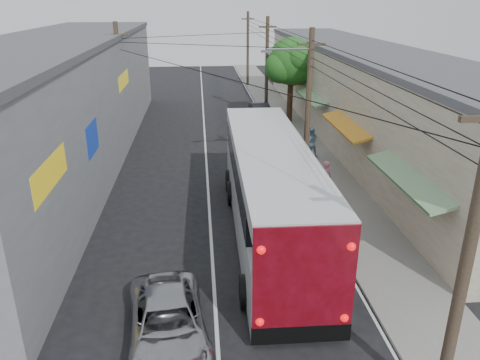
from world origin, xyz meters
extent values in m
cube|color=slate|center=(6.50, 20.00, 0.06)|extent=(3.00, 80.00, 0.12)
cube|color=beige|center=(11.00, 22.00, 3.00)|extent=(6.00, 40.00, 6.00)
cube|color=#4C4C51|center=(11.00, 22.00, 6.10)|extent=(6.20, 40.00, 0.30)
cube|color=#176A1A|center=(7.70, 6.00, 2.90)|extent=(1.39, 6.00, 0.46)
cube|color=#D35F18|center=(7.70, 14.00, 2.90)|extent=(1.39, 6.00, 0.46)
cube|color=#176A1A|center=(7.70, 22.00, 2.90)|extent=(1.39, 6.00, 0.46)
cube|color=#D35F18|center=(7.70, 30.00, 2.90)|extent=(1.39, 6.00, 0.46)
cube|color=#176A1A|center=(7.70, 38.00, 2.90)|extent=(1.39, 6.00, 0.46)
cube|color=gray|center=(-8.50, 18.00, 3.50)|extent=(7.00, 36.00, 7.00)
cube|color=#4C4C51|center=(-8.50, 18.00, 7.10)|extent=(7.20, 36.00, 0.30)
cube|color=yellow|center=(-5.05, 4.00, 4.20)|extent=(0.12, 3.50, 1.00)
cube|color=#1433A5|center=(-5.05, 10.00, 3.60)|extent=(0.12, 2.20, 1.40)
cube|color=yellow|center=(-5.05, 20.00, 4.50)|extent=(0.12, 4.00, 0.90)
cylinder|color=#473828|center=(5.20, -2.00, 4.00)|extent=(0.28, 0.28, 8.00)
cylinder|color=#473828|center=(5.20, 13.00, 4.00)|extent=(0.28, 0.28, 8.00)
cube|color=#473828|center=(5.20, 13.00, 7.20)|extent=(1.40, 0.12, 0.12)
cylinder|color=#473828|center=(5.20, 28.00, 4.00)|extent=(0.28, 0.28, 8.00)
cube|color=#473828|center=(5.20, 28.00, 7.20)|extent=(1.40, 0.12, 0.12)
cylinder|color=#473828|center=(5.20, 43.00, 4.00)|extent=(0.28, 0.28, 8.00)
cube|color=#473828|center=(5.20, 43.00, 7.20)|extent=(1.40, 0.12, 0.12)
cylinder|color=#473828|center=(-5.20, 20.00, 4.00)|extent=(0.28, 0.28, 8.00)
cube|color=#473828|center=(-5.20, 20.00, 7.20)|extent=(1.40, 0.12, 0.12)
cylinder|color=#59595E|center=(4.10, 13.00, 7.00)|extent=(2.20, 0.10, 0.10)
cube|color=#59595E|center=(3.00, 13.00, 6.90)|extent=(0.50, 0.18, 0.12)
cylinder|color=#3F2B19|center=(6.80, 26.00, 2.00)|extent=(0.44, 0.44, 4.00)
sphere|color=#224F15|center=(6.80, 26.00, 4.80)|extent=(3.60, 3.60, 3.60)
sphere|color=#224F15|center=(7.80, 26.60, 4.20)|extent=(2.60, 2.60, 2.60)
sphere|color=#224F15|center=(5.90, 25.60, 4.40)|extent=(2.40, 2.40, 2.40)
sphere|color=#224F15|center=(7.20, 25.00, 5.20)|extent=(2.20, 2.20, 2.20)
sphere|color=#224F15|center=(6.50, 26.90, 5.00)|extent=(2.00, 2.00, 2.00)
cube|color=silver|center=(2.43, 7.15, 1.29)|extent=(2.99, 13.54, 2.14)
cube|color=black|center=(2.44, 7.71, 2.87)|extent=(2.99, 11.29, 1.13)
cube|color=silver|center=(2.43, 7.15, 3.66)|extent=(2.99, 13.54, 0.56)
cube|color=maroon|center=(2.34, 0.37, 2.25)|extent=(2.79, 0.13, 3.26)
cube|color=black|center=(2.34, 0.37, 0.51)|extent=(2.81, 0.15, 0.56)
sphere|color=red|center=(1.16, 0.36, 1.01)|extent=(0.25, 0.25, 0.25)
sphere|color=red|center=(3.52, 0.33, 1.01)|extent=(0.25, 0.25, 0.25)
sphere|color=red|center=(1.16, 0.36, 3.26)|extent=(0.25, 0.25, 0.25)
sphere|color=red|center=(3.52, 0.33, 3.26)|extent=(0.25, 0.25, 0.25)
cylinder|color=black|center=(0.96, 2.44, 0.56)|extent=(0.35, 1.13, 1.13)
cylinder|color=black|center=(3.78, 2.40, 0.56)|extent=(0.35, 1.13, 1.13)
cylinder|color=black|center=(1.07, 10.54, 0.56)|extent=(0.35, 1.13, 1.13)
cylinder|color=black|center=(3.88, 10.50, 0.56)|extent=(0.35, 1.13, 1.13)
cylinder|color=black|center=(1.09, 12.23, 0.56)|extent=(0.35, 1.13, 1.13)
cylinder|color=black|center=(3.91, 12.19, 0.56)|extent=(0.35, 1.13, 1.13)
imported|color=#ABAAB1|center=(-1.40, 1.00, 0.66)|extent=(2.73, 4.96, 1.31)
imported|color=#A9A9B2|center=(3.80, 13.00, 0.77)|extent=(2.54, 5.45, 1.54)
imported|color=black|center=(3.80, 20.26, 0.71)|extent=(2.02, 4.29, 1.42)
imported|color=black|center=(4.60, 27.00, 0.67)|extent=(1.58, 4.13, 1.34)
imported|color=pink|center=(5.80, 11.10, 0.99)|extent=(0.64, 0.42, 1.74)
imported|color=#8BAECA|center=(6.46, 17.05, 1.02)|extent=(0.95, 0.77, 1.81)
camera|label=1|loc=(-0.30, -10.09, 9.29)|focal=35.00mm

